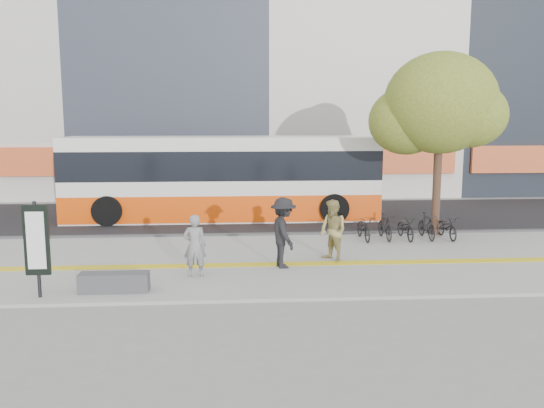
{
  "coord_description": "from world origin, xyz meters",
  "views": [
    {
      "loc": [
        0.21,
        -14.06,
        4.09
      ],
      "look_at": [
        1.31,
        2.0,
        1.62
      ],
      "focal_mm": 37.03,
      "sensor_mm": 36.0,
      "label": 1
    }
  ],
  "objects": [
    {
      "name": "seated_woman",
      "position": [
        -0.8,
        -0.02,
        0.88
      ],
      "size": [
        0.59,
        0.39,
        1.61
      ],
      "primitive_type": "imported",
      "rotation": [
        0.0,
        0.0,
        3.14
      ],
      "color": "black",
      "rests_on": "sidewalk"
    },
    {
      "name": "bicycle_row",
      "position": [
        5.94,
        4.0,
        0.49
      ],
      "size": [
        3.43,
        1.53,
        0.88
      ],
      "color": "black",
      "rests_on": "sidewalk"
    },
    {
      "name": "pedestrian_tan",
      "position": [
        2.99,
        1.28,
        0.95
      ],
      "size": [
        1.01,
        1.07,
        1.75
      ],
      "primitive_type": "imported",
      "rotation": [
        0.0,
        0.0,
        -1.01
      ],
      "color": "#9A8B51",
      "rests_on": "sidewalk"
    },
    {
      "name": "curb",
      "position": [
        0.0,
        5.0,
        0.07
      ],
      "size": [
        40.0,
        0.25,
        0.14
      ],
      "primitive_type": "cube",
      "color": "#3B3B3E",
      "rests_on": "ground"
    },
    {
      "name": "signboard",
      "position": [
        -4.2,
        -1.51,
        1.37
      ],
      "size": [
        0.55,
        0.1,
        2.2
      ],
      "color": "black",
      "rests_on": "sidewalk"
    },
    {
      "name": "street_tree",
      "position": [
        7.18,
        4.82,
        4.51
      ],
      "size": [
        4.4,
        3.8,
        6.31
      ],
      "color": "#3D261C",
      "rests_on": "sidewalk"
    },
    {
      "name": "sidewalk",
      "position": [
        0.0,
        1.5,
        0.04
      ],
      "size": [
        40.0,
        7.0,
        0.08
      ],
      "primitive_type": "cube",
      "color": "gray",
      "rests_on": "ground"
    },
    {
      "name": "street",
      "position": [
        0.0,
        9.0,
        0.03
      ],
      "size": [
        40.0,
        8.0,
        0.06
      ],
      "primitive_type": "cube",
      "color": "black",
      "rests_on": "ground"
    },
    {
      "name": "bus",
      "position": [
        -0.24,
        8.5,
        1.61
      ],
      "size": [
        12.41,
        2.94,
        3.31
      ],
      "color": "silver",
      "rests_on": "street"
    },
    {
      "name": "bench",
      "position": [
        -2.6,
        -1.2,
        0.3
      ],
      "size": [
        1.6,
        0.45,
        0.45
      ],
      "primitive_type": "cube",
      "color": "#3B3B3E",
      "rests_on": "sidewalk"
    },
    {
      "name": "tactile_strip",
      "position": [
        0.0,
        1.0,
        0.09
      ],
      "size": [
        40.0,
        0.45,
        0.01
      ],
      "primitive_type": "cube",
      "color": "gold",
      "rests_on": "sidewalk"
    },
    {
      "name": "ground",
      "position": [
        0.0,
        0.0,
        0.0
      ],
      "size": [
        120.0,
        120.0,
        0.0
      ],
      "primitive_type": "plane",
      "color": "slate",
      "rests_on": "ground"
    },
    {
      "name": "pedestrian_dark",
      "position": [
        1.53,
        0.71,
        1.04
      ],
      "size": [
        0.96,
        1.36,
        1.91
      ],
      "primitive_type": "imported",
      "rotation": [
        0.0,
        0.0,
        1.78
      ],
      "color": "black",
      "rests_on": "sidewalk"
    }
  ]
}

